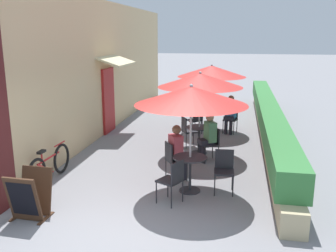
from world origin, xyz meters
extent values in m
plane|color=gray|center=(0.00, 0.00, 0.00)|extent=(120.00, 120.00, 0.00)
cube|color=#D6B784|center=(-2.55, 7.07, 2.10)|extent=(0.24, 14.14, 4.20)
cube|color=maroon|center=(-2.39, 6.36, 1.05)|extent=(0.08, 0.96, 2.10)
cube|color=beige|center=(-2.08, 6.36, 2.35)|extent=(0.78, 1.80, 0.30)
cube|color=tan|center=(2.75, 6.97, 0.23)|extent=(0.44, 13.14, 0.45)
cube|color=#387A3D|center=(2.75, 6.97, 0.73)|extent=(0.60, 12.48, 0.56)
cylinder|color=#28282D|center=(0.89, 2.01, 0.01)|extent=(0.44, 0.44, 0.02)
cylinder|color=#28282D|center=(0.89, 2.01, 0.37)|extent=(0.06, 0.06, 0.72)
cylinder|color=#28282D|center=(0.89, 2.01, 0.73)|extent=(0.70, 0.70, 0.02)
cylinder|color=#B7B7BC|center=(0.89, 2.01, 1.06)|extent=(0.04, 0.04, 2.13)
cone|color=red|center=(0.89, 2.01, 2.00)|extent=(2.23, 2.23, 0.36)
sphere|color=#B7B7BC|center=(0.89, 2.01, 2.19)|extent=(0.07, 0.07, 0.07)
cube|color=#232328|center=(1.58, 2.05, 0.45)|extent=(0.42, 0.42, 0.04)
cube|color=#232328|center=(1.57, 2.24, 0.66)|extent=(0.38, 0.05, 0.42)
cylinder|color=#232328|center=(1.41, 1.86, 0.23)|extent=(0.02, 0.02, 0.45)
cylinder|color=#232328|center=(1.77, 1.88, 0.23)|extent=(0.02, 0.02, 0.45)
cylinder|color=#232328|center=(1.39, 2.22, 0.23)|extent=(0.02, 0.02, 0.45)
cylinder|color=#232328|center=(1.75, 2.24, 0.23)|extent=(0.02, 0.02, 0.45)
cube|color=#232328|center=(0.51, 2.59, 0.45)|extent=(0.55, 0.55, 0.04)
cube|color=#232328|center=(0.36, 2.49, 0.66)|extent=(0.23, 0.33, 0.42)
cylinder|color=#232328|center=(0.76, 2.54, 0.23)|extent=(0.02, 0.02, 0.45)
cylinder|color=#232328|center=(0.56, 2.84, 0.23)|extent=(0.02, 0.02, 0.45)
cylinder|color=#232328|center=(0.46, 2.34, 0.23)|extent=(0.02, 0.02, 0.45)
cylinder|color=#232328|center=(0.26, 2.64, 0.23)|extent=(0.02, 0.02, 0.45)
cylinder|color=#23232D|center=(0.70, 2.62, 0.24)|extent=(0.11, 0.11, 0.47)
cylinder|color=#23232D|center=(0.62, 2.75, 0.24)|extent=(0.11, 0.11, 0.47)
cube|color=#23232D|center=(0.59, 2.64, 0.53)|extent=(0.47, 0.45, 0.12)
cube|color=#AD424C|center=(0.49, 2.58, 0.78)|extent=(0.37, 0.40, 0.50)
sphere|color=brown|center=(0.51, 2.59, 1.15)|extent=(0.20, 0.20, 0.20)
cube|color=#232328|center=(0.58, 1.40, 0.45)|extent=(0.54, 0.54, 0.04)
cube|color=#232328|center=(0.74, 1.31, 0.66)|extent=(0.20, 0.35, 0.42)
cylinder|color=#232328|center=(0.50, 1.64, 0.23)|extent=(0.02, 0.02, 0.45)
cylinder|color=#232328|center=(0.34, 1.32, 0.23)|extent=(0.02, 0.02, 0.45)
cylinder|color=#232328|center=(0.82, 1.48, 0.23)|extent=(0.02, 0.02, 0.45)
cylinder|color=#232328|center=(0.66, 1.15, 0.23)|extent=(0.02, 0.02, 0.45)
cylinder|color=#28282D|center=(0.79, 4.58, 0.01)|extent=(0.44, 0.44, 0.02)
cylinder|color=#28282D|center=(0.79, 4.58, 0.37)|extent=(0.06, 0.06, 0.72)
cylinder|color=#28282D|center=(0.79, 4.58, 0.73)|extent=(0.70, 0.70, 0.02)
cylinder|color=#B7B7BC|center=(0.79, 4.58, 1.06)|extent=(0.04, 0.04, 2.13)
cone|color=red|center=(0.79, 4.58, 2.00)|extent=(2.23, 2.23, 0.36)
sphere|color=#B7B7BC|center=(0.79, 4.58, 2.19)|extent=(0.07, 0.07, 0.07)
cube|color=#232328|center=(1.12, 3.97, 0.45)|extent=(0.54, 0.54, 0.04)
cube|color=#232328|center=(1.28, 4.05, 0.66)|extent=(0.21, 0.35, 0.42)
cylinder|color=#232328|center=(0.87, 4.04, 0.23)|extent=(0.02, 0.02, 0.45)
cylinder|color=#232328|center=(1.04, 3.72, 0.23)|extent=(0.02, 0.02, 0.45)
cylinder|color=#232328|center=(1.19, 4.21, 0.23)|extent=(0.02, 0.02, 0.45)
cylinder|color=#232328|center=(1.36, 3.89, 0.23)|extent=(0.02, 0.02, 0.45)
cylinder|color=#23232D|center=(0.92, 3.95, 0.24)|extent=(0.11, 0.11, 0.47)
cylinder|color=#23232D|center=(1.00, 3.81, 0.24)|extent=(0.11, 0.11, 0.47)
cube|color=#23232D|center=(1.04, 3.92, 0.53)|extent=(0.46, 0.43, 0.12)
cube|color=#4C8456|center=(1.13, 3.98, 0.78)|extent=(0.35, 0.40, 0.50)
sphere|color=#A87556|center=(1.12, 3.97, 1.15)|extent=(0.20, 0.20, 0.20)
cube|color=#232328|center=(0.47, 5.18, 0.45)|extent=(0.54, 0.54, 0.04)
cube|color=#232328|center=(0.31, 5.10, 0.66)|extent=(0.21, 0.35, 0.42)
cylinder|color=#232328|center=(0.71, 5.11, 0.23)|extent=(0.02, 0.02, 0.45)
cylinder|color=#232328|center=(0.54, 5.43, 0.23)|extent=(0.02, 0.02, 0.45)
cylinder|color=#232328|center=(0.39, 4.94, 0.23)|extent=(0.02, 0.02, 0.45)
cylinder|color=#232328|center=(0.22, 5.26, 0.23)|extent=(0.02, 0.02, 0.45)
cylinder|color=#28282D|center=(0.90, 7.10, 0.01)|extent=(0.44, 0.44, 0.02)
cylinder|color=#28282D|center=(0.90, 7.10, 0.37)|extent=(0.06, 0.06, 0.72)
cylinder|color=#28282D|center=(0.90, 7.10, 0.73)|extent=(0.70, 0.70, 0.02)
cylinder|color=#B7B7BC|center=(0.90, 7.10, 1.06)|extent=(0.04, 0.04, 2.13)
cone|color=red|center=(0.90, 7.10, 2.00)|extent=(2.23, 2.23, 0.36)
sphere|color=#B7B7BC|center=(0.90, 7.10, 2.19)|extent=(0.07, 0.07, 0.07)
cube|color=#232328|center=(1.56, 6.92, 0.45)|extent=(0.49, 0.49, 0.04)
cube|color=#232328|center=(1.61, 7.09, 0.66)|extent=(0.37, 0.13, 0.42)
cylinder|color=#232328|center=(1.34, 6.79, 0.23)|extent=(0.02, 0.02, 0.45)
cylinder|color=#232328|center=(1.69, 6.69, 0.23)|extent=(0.02, 0.02, 0.45)
cylinder|color=#232328|center=(1.44, 7.14, 0.23)|extent=(0.02, 0.02, 0.45)
cylinder|color=#232328|center=(1.78, 7.04, 0.23)|extent=(0.02, 0.02, 0.45)
cylinder|color=#23232D|center=(1.44, 6.76, 0.24)|extent=(0.11, 0.11, 0.47)
cylinder|color=#23232D|center=(1.59, 6.72, 0.24)|extent=(0.11, 0.11, 0.47)
cube|color=#23232D|center=(1.54, 6.83, 0.53)|extent=(0.39, 0.43, 0.12)
cube|color=teal|center=(1.57, 6.94, 0.78)|extent=(0.39, 0.30, 0.50)
sphere|color=brown|center=(1.56, 6.92, 1.15)|extent=(0.20, 0.20, 0.20)
cube|color=#232328|center=(0.73, 7.77, 0.45)|extent=(0.49, 0.49, 0.04)
cube|color=#232328|center=(0.55, 7.73, 0.66)|extent=(0.12, 0.38, 0.42)
cylinder|color=#232328|center=(0.95, 7.64, 0.23)|extent=(0.02, 0.02, 0.45)
cylinder|color=#232328|center=(0.86, 7.99, 0.23)|extent=(0.02, 0.02, 0.45)
cylinder|color=#232328|center=(0.60, 7.55, 0.23)|extent=(0.02, 0.02, 0.45)
cylinder|color=#232328|center=(0.51, 7.90, 0.23)|extent=(0.02, 0.02, 0.45)
cube|color=#232328|center=(0.40, 6.62, 0.45)|extent=(0.57, 0.57, 0.04)
cube|color=#232328|center=(0.53, 6.49, 0.66)|extent=(0.29, 0.29, 0.42)
cylinder|color=#232328|center=(0.41, 6.88, 0.23)|extent=(0.02, 0.02, 0.45)
cylinder|color=#232328|center=(0.15, 6.63, 0.23)|extent=(0.02, 0.02, 0.45)
cylinder|color=#232328|center=(0.66, 6.62, 0.23)|extent=(0.02, 0.02, 0.45)
cylinder|color=#232328|center=(0.40, 6.37, 0.23)|extent=(0.02, 0.02, 0.45)
cylinder|color=teal|center=(0.86, 7.22, 0.79)|extent=(0.07, 0.07, 0.09)
torus|color=black|center=(-2.19, 2.51, 0.35)|extent=(0.07, 0.70, 0.70)
torus|color=black|center=(-2.21, 1.44, 0.35)|extent=(0.07, 0.70, 0.70)
cylinder|color=#B21E1E|center=(-2.20, 1.98, 0.54)|extent=(0.06, 0.83, 0.04)
cylinder|color=#B21E1E|center=(-2.20, 1.79, 0.37)|extent=(0.05, 0.61, 0.40)
cylinder|color=#B21E1E|center=(-2.21, 1.68, 0.64)|extent=(0.04, 0.04, 0.24)
cube|color=black|center=(-2.21, 1.68, 0.77)|extent=(0.10, 0.22, 0.05)
cylinder|color=#B21E1E|center=(-2.19, 2.47, 0.71)|extent=(0.04, 0.46, 0.03)
cube|color=#422819|center=(-1.70, 0.54, 0.43)|extent=(0.60, 0.25, 0.85)
cube|color=black|center=(-1.70, 0.56, 0.45)|extent=(0.49, 0.18, 0.64)
cube|color=#422819|center=(-1.71, 0.15, 0.43)|extent=(0.60, 0.25, 0.85)
cube|color=black|center=(-1.71, 0.13, 0.45)|extent=(0.49, 0.18, 0.64)
cube|color=#422819|center=(-1.43, 0.33, 0.01)|extent=(0.08, 0.48, 0.02)
cube|color=#422819|center=(-1.98, 0.36, 0.01)|extent=(0.08, 0.48, 0.02)
camera|label=1|loc=(1.80, -5.15, 3.15)|focal=40.00mm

